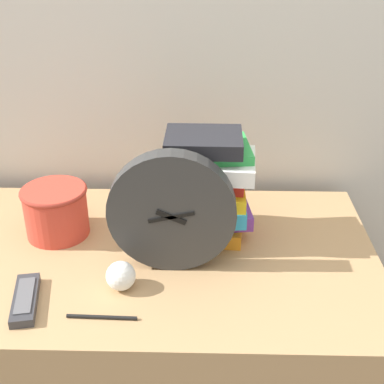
{
  "coord_description": "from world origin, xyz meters",
  "views": [
    {
      "loc": [
        0.16,
        -0.76,
        1.48
      ],
      "look_at": [
        0.13,
        0.35,
        0.88
      ],
      "focal_mm": 50.0,
      "sensor_mm": 36.0,
      "label": 1
    }
  ],
  "objects_px": {
    "tv_remote": "(25,299)",
    "crumpled_paper_ball": "(121,276)",
    "desk_clock": "(172,212)",
    "book_stack": "(207,186)",
    "basket": "(56,210)",
    "pen": "(102,317)"
  },
  "relations": [
    {
      "from": "desk_clock",
      "to": "pen",
      "type": "relative_size",
      "value": 1.99
    },
    {
      "from": "tv_remote",
      "to": "crumpled_paper_ball",
      "type": "height_order",
      "value": "crumpled_paper_ball"
    },
    {
      "from": "book_stack",
      "to": "basket",
      "type": "relative_size",
      "value": 1.7
    },
    {
      "from": "book_stack",
      "to": "basket",
      "type": "bearing_deg",
      "value": 179.75
    },
    {
      "from": "tv_remote",
      "to": "crumpled_paper_ball",
      "type": "distance_m",
      "value": 0.21
    },
    {
      "from": "crumpled_paper_ball",
      "to": "pen",
      "type": "bearing_deg",
      "value": -104.7
    },
    {
      "from": "book_stack",
      "to": "crumpled_paper_ball",
      "type": "distance_m",
      "value": 0.31
    },
    {
      "from": "crumpled_paper_ball",
      "to": "tv_remote",
      "type": "bearing_deg",
      "value": -163.78
    },
    {
      "from": "desk_clock",
      "to": "basket",
      "type": "bearing_deg",
      "value": 156.28
    },
    {
      "from": "tv_remote",
      "to": "crumpled_paper_ball",
      "type": "xyz_separation_m",
      "value": [
        0.2,
        0.06,
        0.02
      ]
    },
    {
      "from": "desk_clock",
      "to": "book_stack",
      "type": "relative_size",
      "value": 1.02
    },
    {
      "from": "desk_clock",
      "to": "tv_remote",
      "type": "xyz_separation_m",
      "value": [
        -0.31,
        -0.15,
        -0.14
      ]
    },
    {
      "from": "basket",
      "to": "desk_clock",
      "type": "bearing_deg",
      "value": -23.72
    },
    {
      "from": "desk_clock",
      "to": "basket",
      "type": "height_order",
      "value": "desk_clock"
    },
    {
      "from": "crumpled_paper_ball",
      "to": "basket",
      "type": "bearing_deg",
      "value": 131.38
    },
    {
      "from": "book_stack",
      "to": "tv_remote",
      "type": "relative_size",
      "value": 1.72
    },
    {
      "from": "desk_clock",
      "to": "book_stack",
      "type": "distance_m",
      "value": 0.16
    },
    {
      "from": "desk_clock",
      "to": "tv_remote",
      "type": "height_order",
      "value": "desk_clock"
    },
    {
      "from": "desk_clock",
      "to": "crumpled_paper_ball",
      "type": "distance_m",
      "value": 0.18
    },
    {
      "from": "tv_remote",
      "to": "pen",
      "type": "relative_size",
      "value": 1.13
    },
    {
      "from": "basket",
      "to": "pen",
      "type": "relative_size",
      "value": 1.14
    },
    {
      "from": "book_stack",
      "to": "crumpled_paper_ball",
      "type": "relative_size",
      "value": 4.32
    }
  ]
}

